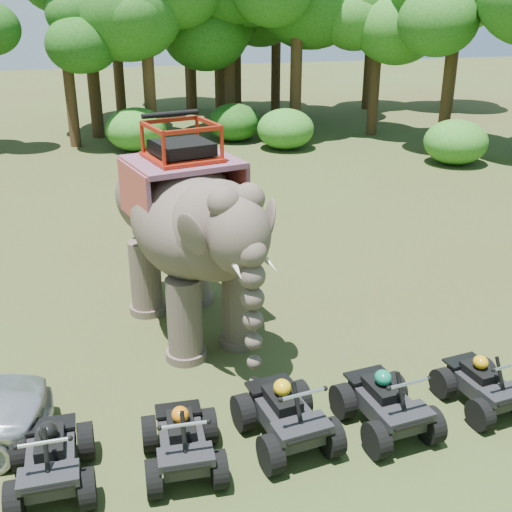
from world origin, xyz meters
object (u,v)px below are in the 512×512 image
object	(u,v)px
elephant	(187,229)
atv_3	(387,396)
atv_2	(286,407)
atv_4	(484,378)
atv_0	(50,452)
atv_1	(182,434)

from	to	relation	value
elephant	atv_3	size ratio (longest dim) A/B	3.18
elephant	atv_3	world-z (taller)	elephant
elephant	atv_2	size ratio (longest dim) A/B	3.08
atv_4	atv_3	bearing A→B (deg)	176.84
elephant	atv_2	bearing A→B (deg)	-92.13
atv_0	atv_4	bearing A→B (deg)	1.16
atv_1	atv_3	bearing A→B (deg)	3.85
atv_2	atv_3	xyz separation A→B (m)	(1.70, -0.12, -0.02)
atv_1	elephant	bearing A→B (deg)	81.57
atv_1	atv_4	size ratio (longest dim) A/B	1.05
atv_2	elephant	bearing A→B (deg)	93.45
atv_0	atv_4	world-z (taller)	atv_0
atv_0	atv_1	size ratio (longest dim) A/B	1.03
atv_2	atv_3	bearing A→B (deg)	-11.81
atv_0	atv_4	size ratio (longest dim) A/B	1.08
elephant	atv_0	bearing A→B (deg)	-136.41
atv_2	atv_3	size ratio (longest dim) A/B	1.03
atv_0	atv_2	bearing A→B (deg)	1.82
atv_1	atv_2	size ratio (longest dim) A/B	0.92
elephant	atv_3	xyz separation A→B (m)	(2.54, -4.30, -1.64)
elephant	atv_4	distance (m)	6.33
atv_0	atv_1	distance (m)	1.92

